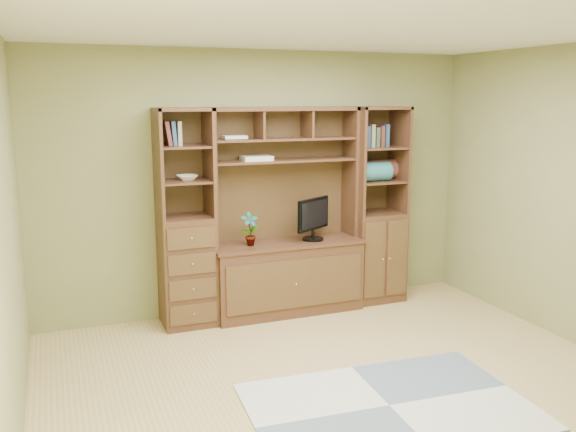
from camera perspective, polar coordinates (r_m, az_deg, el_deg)
name	(u,v)px	position (r m, az deg, el deg)	size (l,w,h in m)	color
room	(353,218)	(4.33, 6.08, -0.21)	(4.60, 4.10, 2.64)	tan
center_hutch	(287,212)	(6.01, -0.11, 0.34)	(1.54, 0.53, 2.05)	#472A19
left_tower	(186,219)	(5.77, -9.56, -0.27)	(0.50, 0.45, 2.05)	#472A19
right_tower	(376,205)	(6.48, 8.24, 1.01)	(0.55, 0.45, 2.05)	#472A19
rug	(389,406)	(4.54, 9.45, -17.13)	(1.95, 1.30, 0.01)	#9BA0A0
monitor	(313,211)	(6.08, 2.37, 0.44)	(0.48, 0.21, 0.59)	black
orchid	(250,229)	(5.87, -3.59, -1.23)	(0.17, 0.12, 0.33)	#A75538
magazines	(256,158)	(5.92, -2.98, 5.43)	(0.29, 0.21, 0.04)	beige
bowl	(187,177)	(5.71, -9.42, 3.58)	(0.19, 0.19, 0.05)	silver
blanket_teal	(374,172)	(6.35, 8.04, 4.13)	(0.34, 0.20, 0.20)	#2A6C6F
blanket_red	(378,169)	(6.53, 8.45, 4.33)	(0.37, 0.20, 0.20)	brown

